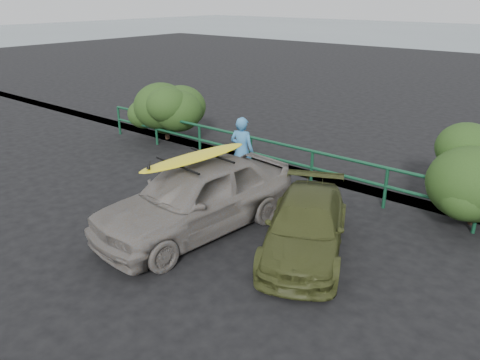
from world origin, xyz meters
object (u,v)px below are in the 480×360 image
object	(u,v)px
olive_vehicle	(306,226)
man	(242,151)
sedan	(196,196)
surfboard	(195,157)
guardrail	(280,161)

from	to	relation	value
olive_vehicle	man	world-z (taller)	man
sedan	surfboard	world-z (taller)	surfboard
guardrail	olive_vehicle	xyz separation A→B (m)	(2.60, -2.88, 0.01)
surfboard	sedan	bearing A→B (deg)	-83.53
man	surfboard	size ratio (longest dim) A/B	0.68
olive_vehicle	man	size ratio (longest dim) A/B	2.00
guardrail	man	xyz separation A→B (m)	(-0.60, -0.90, 0.39)
olive_vehicle	surfboard	distance (m)	2.62
sedan	man	world-z (taller)	man
sedan	man	size ratio (longest dim) A/B	2.54
guardrail	olive_vehicle	size ratio (longest dim) A/B	3.84
guardrail	surfboard	size ratio (longest dim) A/B	5.25
surfboard	man	bearing A→B (deg)	115.73
sedan	surfboard	xyz separation A→B (m)	(0.00, 0.00, 0.87)
sedan	olive_vehicle	world-z (taller)	sedan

